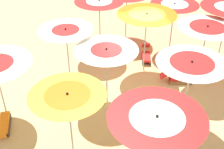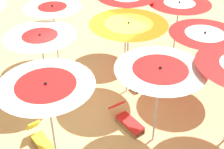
{
  "view_description": "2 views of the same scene",
  "coord_description": "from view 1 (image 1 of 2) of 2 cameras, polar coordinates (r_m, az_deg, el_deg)",
  "views": [
    {
      "loc": [
        9.15,
        -3.19,
        7.06
      ],
      "look_at": [
        1.19,
        -1.17,
        1.38
      ],
      "focal_mm": 49.15,
      "sensor_mm": 36.0,
      "label": 1
    },
    {
      "loc": [
        5.61,
        5.23,
        6.06
      ],
      "look_at": [
        -0.04,
        0.79,
        1.15
      ],
      "focal_mm": 48.43,
      "sensor_mm": 36.0,
      "label": 2
    }
  ],
  "objects": [
    {
      "name": "beach_umbrella_5",
      "position": [
        11.81,
        6.45,
        10.37
      ],
      "size": [
        2.27,
        2.27,
        2.48
      ],
      "color": "#B2B2B7",
      "rests_on": "ground"
    },
    {
      "name": "beach_umbrella_4",
      "position": [
        13.74,
        11.49,
        12.01
      ],
      "size": [
        2.1,
        2.1,
        2.18
      ],
      "color": "#B2B2B7",
      "rests_on": "ground"
    },
    {
      "name": "beach_umbrella_11",
      "position": [
        7.09,
        8.28,
        -8.83
      ],
      "size": [
        2.28,
        2.28,
        2.46
      ],
      "color": "#B2B2B7",
      "rests_on": "ground"
    },
    {
      "name": "lounger_1",
      "position": [
        10.48,
        -19.5,
        -8.74
      ],
      "size": [
        1.28,
        0.39,
        0.64
      ],
      "rotation": [
        0.0,
        0.0,
        9.37
      ],
      "color": "#333338",
      "rests_on": "ground"
    },
    {
      "name": "lounger_3",
      "position": [
        10.26,
        10.22,
        -7.98
      ],
      "size": [
        0.61,
        1.14,
        0.62
      ],
      "rotation": [
        0.0,
        0.0,
        7.59
      ],
      "color": "olive",
      "rests_on": "ground"
    },
    {
      "name": "beach_umbrella_9",
      "position": [
        11.58,
        17.21,
        7.69
      ],
      "size": [
        2.13,
        2.13,
        2.35
      ],
      "color": "#B2B2B7",
      "rests_on": "ground"
    },
    {
      "name": "beach_ball",
      "position": [
        16.67,
        5.03,
        10.08
      ],
      "size": [
        0.33,
        0.33,
        0.33
      ],
      "primitive_type": "sphere",
      "color": "#337FE5",
      "rests_on": "ground"
    },
    {
      "name": "lounger_4",
      "position": [
        13.39,
        6.38,
        3.65
      ],
      "size": [
        1.23,
        0.67,
        0.62
      ],
      "rotation": [
        0.0,
        0.0,
        6.0
      ],
      "color": "#333338",
      "rests_on": "ground"
    },
    {
      "name": "beach_umbrella_6",
      "position": [
        10.05,
        -1.04,
        3.86
      ],
      "size": [
        2.11,
        2.11,
        2.15
      ],
      "color": "#B2B2B7",
      "rests_on": "ground"
    },
    {
      "name": "beach_umbrella_2",
      "position": [
        11.17,
        -8.56,
        7.46
      ],
      "size": [
        1.99,
        1.99,
        2.27
      ],
      "color": "#B2B2B7",
      "rests_on": "ground"
    },
    {
      "name": "lounger_0",
      "position": [
        12.14,
        12.17,
        -0.59
      ],
      "size": [
        0.68,
        1.3,
        0.61
      ],
      "rotation": [
        0.0,
        0.0,
        7.59
      ],
      "color": "olive",
      "rests_on": "ground"
    },
    {
      "name": "beach_umbrella_7",
      "position": [
        8.13,
        -8.19,
        -4.83
      ],
      "size": [
        2.05,
        2.05,
        2.21
      ],
      "color": "#B2B2B7",
      "rests_on": "ground"
    },
    {
      "name": "beach_umbrella_10",
      "position": [
        9.32,
        14.52,
        1.33
      ],
      "size": [
        2.13,
        2.13,
        2.34
      ],
      "color": "#B2B2B7",
      "rests_on": "ground"
    },
    {
      "name": "ground",
      "position": [
        12.01,
        4.0,
        -1.58
      ],
      "size": [
        37.31,
        37.31,
        0.04
      ],
      "primitive_type": "cube",
      "color": "#D1B57F"
    },
    {
      "name": "beach_umbrella_1",
      "position": [
        13.13,
        -2.38,
        12.63
      ],
      "size": [
        2.08,
        2.08,
        2.42
      ],
      "color": "#B2B2B7",
      "rests_on": "ground"
    }
  ]
}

